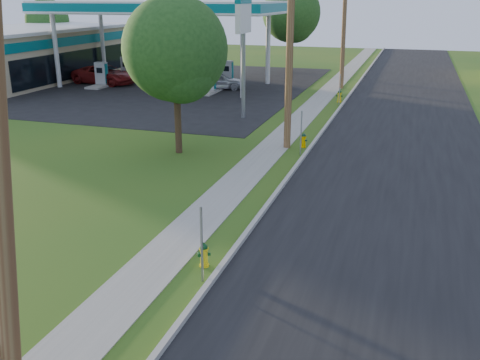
% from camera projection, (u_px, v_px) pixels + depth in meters
% --- Properties ---
extents(road, '(8.00, 120.00, 0.02)m').
position_uv_depth(road, '(391.00, 215.00, 17.30)').
color(road, black).
rests_on(road, ground).
extents(curb, '(0.15, 120.00, 0.15)m').
position_uv_depth(curb, '(272.00, 200.00, 18.45)').
color(curb, '#A6A398').
rests_on(curb, ground).
extents(sidewalk, '(1.50, 120.00, 0.03)m').
position_uv_depth(sidewalk, '(224.00, 196.00, 18.98)').
color(sidewalk, gray).
rests_on(sidewalk, ground).
extents(forecourt, '(26.00, 28.00, 0.02)m').
position_uv_depth(forecourt, '(143.00, 84.00, 43.06)').
color(forecourt, black).
rests_on(forecourt, ground).
extents(utility_pole_mid, '(1.40, 0.32, 9.80)m').
position_uv_depth(utility_pole_mid, '(290.00, 39.00, 23.48)').
color(utility_pole_mid, brown).
rests_on(utility_pole_mid, ground).
extents(utility_pole_far, '(1.40, 0.32, 9.50)m').
position_uv_depth(utility_pole_far, '(344.00, 24.00, 39.72)').
color(utility_pole_far, brown).
rests_on(utility_pole_far, ground).
extents(sign_post_near, '(0.05, 0.04, 2.00)m').
position_uv_depth(sign_post_near, '(202.00, 245.00, 13.00)').
color(sign_post_near, gray).
rests_on(sign_post_near, ground).
extents(sign_post_mid, '(0.05, 0.04, 2.00)m').
position_uv_depth(sign_post_mid, '(301.00, 133.00, 23.62)').
color(sign_post_mid, gray).
rests_on(sign_post_mid, ground).
extents(sign_post_far, '(0.05, 0.04, 2.00)m').
position_uv_depth(sign_post_far, '(340.00, 90.00, 34.59)').
color(sign_post_far, gray).
rests_on(sign_post_far, ground).
extents(gas_canopy, '(18.18, 9.18, 6.40)m').
position_uv_depth(gas_canopy, '(162.00, 8.00, 40.57)').
color(gas_canopy, silver).
rests_on(gas_canopy, ground).
extents(fuel_pump_nw, '(1.20, 3.20, 1.90)m').
position_uv_depth(fuel_pump_nw, '(102.00, 77.00, 41.76)').
color(fuel_pump_nw, '#A6A398').
rests_on(fuel_pump_nw, ground).
extents(fuel_pump_ne, '(1.20, 3.20, 1.90)m').
position_uv_depth(fuel_pump_ne, '(209.00, 83.00, 39.14)').
color(fuel_pump_ne, '#A6A398').
rests_on(fuel_pump_ne, ground).
extents(fuel_pump_sw, '(1.20, 3.20, 1.90)m').
position_uv_depth(fuel_pump_sw, '(127.00, 71.00, 45.36)').
color(fuel_pump_sw, '#A6A398').
rests_on(fuel_pump_sw, ground).
extents(fuel_pump_se, '(1.20, 3.20, 1.90)m').
position_uv_depth(fuel_pump_se, '(227.00, 76.00, 42.74)').
color(fuel_pump_se, '#A6A398').
rests_on(fuel_pump_se, ground).
extents(convenience_store, '(10.40, 22.40, 4.25)m').
position_uv_depth(convenience_store, '(26.00, 53.00, 45.57)').
color(convenience_store, tan).
rests_on(convenience_store, ground).
extents(price_pylon, '(0.34, 2.04, 6.85)m').
position_uv_depth(price_pylon, '(243.00, 21.00, 29.40)').
color(price_pylon, gray).
rests_on(price_pylon, ground).
extents(tree_verge, '(4.53, 4.53, 6.87)m').
position_uv_depth(tree_verge, '(177.00, 53.00, 22.79)').
color(tree_verge, '#352817').
rests_on(tree_verge, ground).
extents(tree_lot, '(5.24, 5.24, 7.94)m').
position_uv_depth(tree_lot, '(292.00, 15.00, 48.12)').
color(tree_lot, '#352817').
rests_on(tree_lot, ground).
extents(tree_back, '(4.34, 4.34, 6.58)m').
position_uv_depth(tree_back, '(48.00, 22.00, 54.29)').
color(tree_back, '#352817').
rests_on(tree_back, ground).
extents(hydrant_near, '(0.35, 0.31, 0.68)m').
position_uv_depth(hydrant_near, '(204.00, 255.00, 13.95)').
color(hydrant_near, yellow).
rests_on(hydrant_near, ground).
extents(hydrant_mid, '(0.36, 0.32, 0.69)m').
position_uv_depth(hydrant_mid, '(304.00, 140.00, 25.04)').
color(hydrant_mid, '#FAB700').
rests_on(hydrant_mid, ground).
extents(hydrant_far, '(0.43, 0.39, 0.84)m').
position_uv_depth(hydrant_far, '(339.00, 96.00, 35.71)').
color(hydrant_far, yellow).
rests_on(hydrant_far, ground).
extents(car_red, '(5.71, 3.23, 1.51)m').
position_uv_depth(car_red, '(105.00, 75.00, 43.04)').
color(car_red, maroon).
rests_on(car_red, ground).
extents(car_silver, '(4.31, 2.97, 1.36)m').
position_uv_depth(car_silver, '(217.00, 81.00, 40.50)').
color(car_silver, silver).
rests_on(car_silver, ground).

